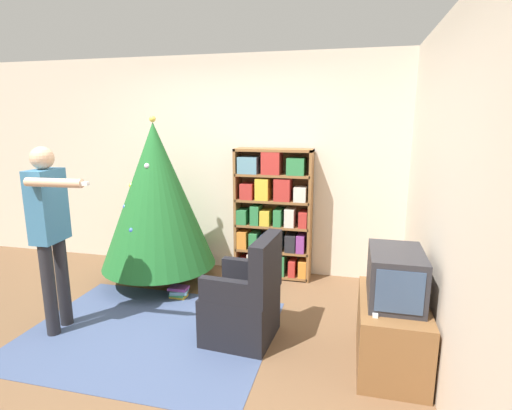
% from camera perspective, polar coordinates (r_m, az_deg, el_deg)
% --- Properties ---
extents(ground_plane, '(14.00, 14.00, 0.00)m').
position_cam_1_polar(ground_plane, '(3.61, -11.21, -18.92)').
color(ground_plane, brown).
extents(wall_back, '(8.00, 0.10, 2.60)m').
position_cam_1_polar(wall_back, '(4.91, -2.51, 5.66)').
color(wall_back, beige).
rests_on(wall_back, ground_plane).
extents(wall_right, '(0.10, 8.00, 2.60)m').
position_cam_1_polar(wall_right, '(2.92, 26.46, -0.00)').
color(wall_right, beige).
rests_on(wall_right, ground_plane).
extents(area_rug, '(2.14, 1.69, 0.01)m').
position_cam_1_polar(area_rug, '(3.83, -15.04, -17.15)').
color(area_rug, '#3D4C70').
rests_on(area_rug, ground_plane).
extents(bookshelf, '(0.90, 0.29, 1.53)m').
position_cam_1_polar(bookshelf, '(4.68, 2.41, -1.30)').
color(bookshelf, brown).
rests_on(bookshelf, ground_plane).
extents(tv_stand, '(0.49, 0.87, 0.53)m').
position_cam_1_polar(tv_stand, '(3.35, 18.74, -16.85)').
color(tv_stand, brown).
rests_on(tv_stand, ground_plane).
extents(television, '(0.38, 0.58, 0.39)m').
position_cam_1_polar(television, '(3.16, 19.30, -9.59)').
color(television, '#28282D').
rests_on(television, tv_stand).
extents(game_remote, '(0.04, 0.12, 0.02)m').
position_cam_1_polar(game_remote, '(2.98, 16.63, -14.52)').
color(game_remote, white).
rests_on(game_remote, tv_stand).
extents(christmas_tree, '(1.28, 1.28, 1.89)m').
position_cam_1_polar(christmas_tree, '(4.58, -14.03, 1.27)').
color(christmas_tree, '#4C3323').
rests_on(christmas_tree, ground_plane).
extents(armchair, '(0.61, 0.60, 0.92)m').
position_cam_1_polar(armchair, '(3.49, -1.60, -13.85)').
color(armchair, black).
rests_on(armchair, ground_plane).
extents(standing_person, '(0.64, 0.47, 1.63)m').
position_cam_1_polar(standing_person, '(3.83, -27.31, -2.55)').
color(standing_person, '#232328').
rests_on(standing_person, ground_plane).
extents(book_pile_near_tree, '(0.22, 0.19, 0.12)m').
position_cam_1_polar(book_pile_near_tree, '(4.40, -10.97, -12.08)').
color(book_pile_near_tree, gold).
rests_on(book_pile_near_tree, ground_plane).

